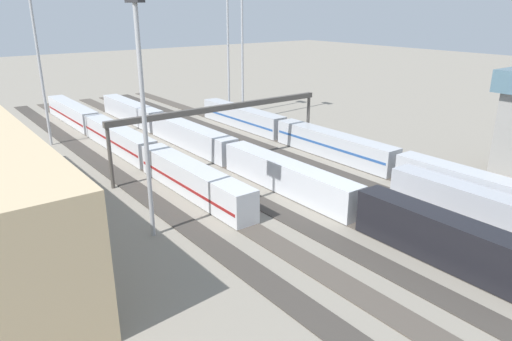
# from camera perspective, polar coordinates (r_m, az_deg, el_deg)

# --- Properties ---
(ground_plane) EXTENTS (400.00, 400.00, 0.00)m
(ground_plane) POSITION_cam_1_polar(r_m,az_deg,el_deg) (65.74, -0.94, -0.43)
(ground_plane) COLOR gray
(track_bed_0) EXTENTS (140.00, 2.80, 0.12)m
(track_bed_0) POSITION_cam_1_polar(r_m,az_deg,el_deg) (75.09, 8.34, 1.95)
(track_bed_0) COLOR #4C443D
(track_bed_0) RESTS_ON ground_plane
(track_bed_1) EXTENTS (140.00, 2.80, 0.12)m
(track_bed_1) POSITION_cam_1_polar(r_m,az_deg,el_deg) (71.75, 5.51, 1.24)
(track_bed_1) COLOR #3D3833
(track_bed_1) RESTS_ON ground_plane
(track_bed_2) EXTENTS (140.00, 2.80, 0.12)m
(track_bed_2) POSITION_cam_1_polar(r_m,az_deg,el_deg) (68.62, 2.43, 0.47)
(track_bed_2) COLOR #4C443D
(track_bed_2) RESTS_ON ground_plane
(track_bed_3) EXTENTS (140.00, 2.80, 0.12)m
(track_bed_3) POSITION_cam_1_polar(r_m,az_deg,el_deg) (65.72, -0.94, -0.38)
(track_bed_3) COLOR #4C443D
(track_bed_3) RESTS_ON ground_plane
(track_bed_4) EXTENTS (140.00, 2.80, 0.12)m
(track_bed_4) POSITION_cam_1_polar(r_m,az_deg,el_deg) (63.08, -4.61, -1.30)
(track_bed_4) COLOR #3D3833
(track_bed_4) RESTS_ON ground_plane
(track_bed_5) EXTENTS (140.00, 2.80, 0.12)m
(track_bed_5) POSITION_cam_1_polar(r_m,az_deg,el_deg) (60.74, -8.58, -2.30)
(track_bed_5) COLOR #4C443D
(track_bed_5) RESTS_ON ground_plane
(track_bed_6) EXTENTS (140.00, 2.80, 0.12)m
(track_bed_6) POSITION_cam_1_polar(r_m,az_deg,el_deg) (58.73, -12.85, -3.35)
(track_bed_6) COLOR #3D3833
(track_bed_6) RESTS_ON ground_plane
(train_on_track_0) EXTENTS (95.60, 3.06, 3.80)m
(train_on_track_0) POSITION_cam_1_polar(r_m,az_deg,el_deg) (66.07, 16.92, 0.65)
(train_on_track_0) COLOR #B7BABF
(train_on_track_0) RESTS_ON ground_plane
(train_on_track_5) EXTENTS (71.40, 3.06, 3.80)m
(train_on_track_5) POSITION_cam_1_polar(r_m,az_deg,el_deg) (79.33, -16.40, 3.76)
(train_on_track_5) COLOR silver
(train_on_track_5) RESTS_ON ground_plane
(train_on_track_3) EXTENTS (90.60, 3.00, 4.40)m
(train_on_track_3) POSITION_cam_1_polar(r_m,az_deg,el_deg) (69.18, -3.53, 2.37)
(train_on_track_3) COLOR black
(train_on_track_3) RESTS_ON ground_plane
(light_mast_0) EXTENTS (2.80, 0.70, 27.47)m
(light_mast_0) POSITION_cam_1_polar(r_m,az_deg,el_deg) (99.42, -3.45, 16.55)
(light_mast_0) COLOR #9EA0A5
(light_mast_0) RESTS_ON ground_plane
(light_mast_1) EXTENTS (2.80, 0.70, 31.65)m
(light_mast_1) POSITION_cam_1_polar(r_m,az_deg,el_deg) (84.26, -25.44, 15.86)
(light_mast_1) COLOR #9EA0A5
(light_mast_1) RESTS_ON ground_plane
(light_mast_2) EXTENTS (2.80, 0.70, 32.15)m
(light_mast_2) POSITION_cam_1_polar(r_m,az_deg,el_deg) (94.67, -1.71, 17.97)
(light_mast_2) COLOR #9EA0A5
(light_mast_2) RESTS_ON ground_plane
(light_mast_3) EXTENTS (2.80, 0.70, 23.72)m
(light_mast_3) POSITION_cam_1_polar(r_m,az_deg,el_deg) (45.08, -13.76, 10.11)
(light_mast_3) COLOR #9EA0A5
(light_mast_3) RESTS_ON ground_plane
(signal_gantry) EXTENTS (0.70, 35.00, 8.80)m
(signal_gantry) POSITION_cam_1_polar(r_m,az_deg,el_deg) (68.60, -4.10, 7.02)
(signal_gantry) COLOR #4C4742
(signal_gantry) RESTS_ON ground_plane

